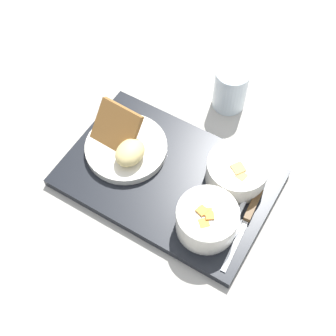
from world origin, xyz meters
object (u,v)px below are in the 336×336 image
object	(u,v)px
plate_main	(125,145)
spoon	(236,219)
bowl_salad	(207,219)
glass_water	(230,90)
knife	(250,213)
bowl_soup	(237,170)

from	to	relation	value
plate_main	spoon	distance (m)	0.28
bowl_salad	glass_water	bearing A→B (deg)	-78.67
plate_main	glass_water	size ratio (longest dim) A/B	1.70
knife	glass_water	xyz separation A→B (m)	(0.13, -0.27, 0.02)
bowl_salad	plate_main	bearing A→B (deg)	-24.66
bowl_soup	knife	world-z (taller)	bowl_soup
bowl_soup	glass_water	world-z (taller)	glass_water
bowl_soup	knife	size ratio (longest dim) A/B	0.66
bowl_salad	bowl_soup	bearing A→B (deg)	-97.82
bowl_soup	glass_water	size ratio (longest dim) A/B	1.21
bowl_salad	knife	distance (m)	0.10
knife	glass_water	world-z (taller)	glass_water
bowl_salad	glass_water	world-z (taller)	glass_water
spoon	bowl_soup	bearing A→B (deg)	-156.08
bowl_salad	spoon	xyz separation A→B (m)	(-0.05, -0.04, -0.03)
bowl_soup	plate_main	size ratio (longest dim) A/B	0.71
plate_main	spoon	world-z (taller)	plate_main
spoon	glass_water	bearing A→B (deg)	-153.68
bowl_salad	spoon	size ratio (longest dim) A/B	0.76
knife	glass_water	size ratio (longest dim) A/B	1.82
plate_main	spoon	size ratio (longest dim) A/B	1.12
bowl_salad	spoon	bearing A→B (deg)	-142.68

